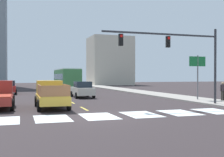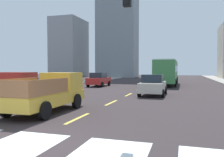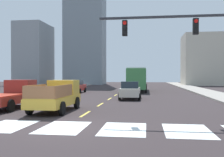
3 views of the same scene
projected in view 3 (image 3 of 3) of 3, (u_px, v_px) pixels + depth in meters
The scene contains 24 objects.
ground_plane at pixel (64, 127), 11.34m from camera, with size 160.00×160.00×0.00m, color #30282A.
sidewalk_right at pixel (221, 96), 27.64m from camera, with size 3.45×110.00×0.15m, color gray.
sidewalk_left at pixel (19, 94), 30.72m from camera, with size 3.45×110.00×0.15m, color gray.
crosswalk_stripe_2 at pixel (8, 126), 11.70m from camera, with size 1.91×2.89×0.01m, color silver.
crosswalk_stripe_3 at pixel (64, 127), 11.34m from camera, with size 1.91×2.89×0.01m, color silver.
crosswalk_stripe_4 at pixel (124, 129), 10.99m from camera, with size 1.91×2.89×0.01m, color silver.
crosswalk_stripe_5 at pixel (187, 131), 10.64m from camera, with size 1.91×2.89×0.01m, color silver.
lane_dash_0 at pixel (85, 114), 15.31m from camera, with size 0.16×2.40×0.01m, color gold.
lane_dash_1 at pixel (100, 105), 20.26m from camera, with size 0.16×2.40×0.01m, color gold.
lane_dash_2 at pixel (110, 99), 25.22m from camera, with size 0.16×2.40×0.01m, color gold.
lane_dash_3 at pixel (116, 95), 30.17m from camera, with size 0.16×2.40×0.01m, color gold.
lane_dash_4 at pixel (120, 92), 35.13m from camera, with size 0.16×2.40×0.01m, color gold.
lane_dash_5 at pixel (123, 90), 40.08m from camera, with size 0.16×2.40×0.01m, color gold.
lane_dash_6 at pixel (126, 89), 45.04m from camera, with size 0.16×2.40×0.01m, color gold.
lane_dash_7 at pixel (128, 87), 49.99m from camera, with size 0.16×2.40×0.01m, color gold.
pickup_stakebed at pixel (58, 96), 16.86m from camera, with size 2.18×5.20×1.96m.
pickup_dark at pixel (13, 95), 18.25m from camera, with size 2.18×5.20×1.96m.
city_bus at pixel (137, 78), 37.48m from camera, with size 2.72×10.80×3.32m.
sedan_near_left at pixel (130, 90), 25.04m from camera, with size 2.02×4.40×1.72m.
sedan_mid at pixel (76, 86), 34.23m from camera, with size 2.02×4.40×1.72m.
traffic_signal_gantry at pixel (219, 38), 13.34m from camera, with size 9.38×0.27×6.00m.
tower_tall_centre at pixel (85, 9), 67.08m from camera, with size 10.01×7.07×39.43m, color gray.
block_mid_left at pixel (205, 60), 61.64m from camera, with size 10.22×9.04×12.04m, color beige.
block_mid_right at pixel (34, 54), 68.20m from camera, with size 7.27×10.51×15.83m, color #919599.
Camera 3 is at (3.62, -10.93, 2.28)m, focal length 41.43 mm.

